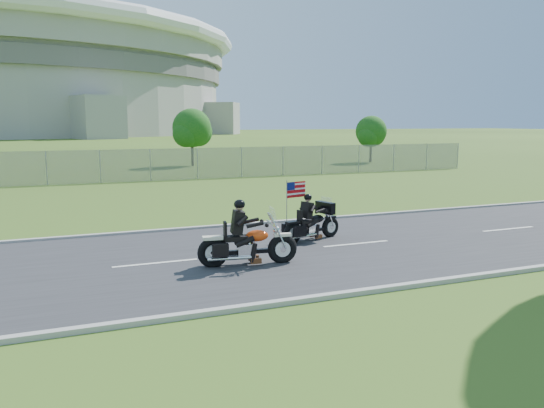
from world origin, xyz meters
name	(u,v)px	position (x,y,z in m)	size (l,w,h in m)	color
ground	(229,258)	(0.00, 0.00, 0.00)	(420.00, 420.00, 0.00)	#324716
road	(229,257)	(0.00, 0.00, 0.02)	(120.00, 8.00, 0.04)	#28282B
curb_north	(195,228)	(0.00, 4.05, 0.05)	(120.00, 0.18, 0.12)	#9E9B93
curb_south	(287,302)	(0.00, -4.05, 0.05)	(120.00, 0.18, 0.12)	#9E9B93
fence	(46,168)	(-5.00, 20.00, 1.00)	(60.00, 0.03, 2.00)	gray
stadium	(1,82)	(-20.00, 170.00, 15.58)	(140.40, 140.40, 29.20)	#A3A099
tree_fence_near	(192,130)	(6.04, 30.04, 2.97)	(3.52, 3.28, 4.75)	#382316
tree_fence_far	(371,133)	(22.04, 28.03, 2.64)	(3.08, 2.87, 4.20)	#382316
motorcycle_lead	(246,245)	(0.16, -0.99, 0.55)	(2.61, 0.87, 1.76)	black
motorcycle_follow	(312,225)	(3.00, 1.00, 0.52)	(2.20, 1.01, 1.87)	black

